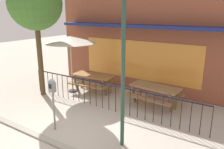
# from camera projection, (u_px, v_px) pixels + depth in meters

# --- Properties ---
(ground) EXTENTS (40.00, 40.00, 0.00)m
(ground) POSITION_uv_depth(u_px,v_px,m) (68.00, 132.00, 6.57)
(ground) COLOR #B1A899
(pub_storefront) EXTENTS (8.47, 1.30, 5.17)m
(pub_storefront) POSITION_uv_depth(u_px,v_px,m) (141.00, 32.00, 9.68)
(pub_storefront) COLOR #50291C
(pub_storefront) RESTS_ON ground
(patio_fence_front) EXTENTS (7.13, 0.04, 0.97)m
(patio_fence_front) POSITION_uv_depth(u_px,v_px,m) (106.00, 92.00, 7.97)
(patio_fence_front) COLOR black
(patio_fence_front) RESTS_ON ground
(picnic_table_left) EXTENTS (1.91, 1.51, 0.79)m
(picnic_table_left) POSITION_uv_depth(u_px,v_px,m) (93.00, 78.00, 9.74)
(picnic_table_left) COLOR olive
(picnic_table_left) RESTS_ON ground
(picnic_table_right) EXTENTS (1.91, 1.50, 0.79)m
(picnic_table_right) POSITION_uv_depth(u_px,v_px,m) (155.00, 90.00, 8.26)
(picnic_table_right) COLOR olive
(picnic_table_right) RESTS_ON ground
(patio_umbrella) EXTENTS (2.14, 2.14, 2.43)m
(patio_umbrella) POSITION_uv_depth(u_px,v_px,m) (70.00, 40.00, 9.32)
(patio_umbrella) COLOR black
(patio_umbrella) RESTS_ON ground
(parking_meter_near) EXTENTS (0.18, 0.17, 1.59)m
(parking_meter_near) POSITION_uv_depth(u_px,v_px,m) (52.00, 91.00, 6.40)
(parking_meter_near) COLOR gray
(parking_meter_near) RESTS_ON ground
(street_tree) EXTENTS (2.07, 2.07, 4.76)m
(street_tree) POSITION_uv_depth(u_px,v_px,m) (35.00, 4.00, 8.57)
(street_tree) COLOR #4D3920
(street_tree) RESTS_ON ground
(street_lamp) EXTENTS (0.28, 0.28, 4.15)m
(street_lamp) POSITION_uv_depth(u_px,v_px,m) (123.00, 44.00, 5.23)
(street_lamp) COLOR #264337
(street_lamp) RESTS_ON ground
(curb_edge) EXTENTS (11.85, 0.20, 0.11)m
(curb_edge) POSITION_uv_depth(u_px,v_px,m) (52.00, 143.00, 6.06)
(curb_edge) COLOR gray
(curb_edge) RESTS_ON ground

